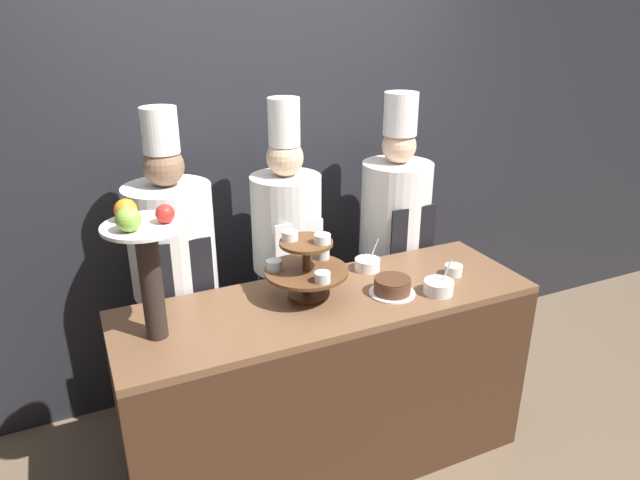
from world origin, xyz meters
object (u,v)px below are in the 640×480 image
(cup_white, at_px, (453,270))
(fruit_pedestal, at_px, (146,254))
(serving_bowl_far, at_px, (367,264))
(chef_left, at_px, (175,272))
(tiered_stand, at_px, (306,265))
(chef_center_right, at_px, (394,234))
(cake_round, at_px, (392,287))
(serving_bowl_near, at_px, (439,287))
(chef_center_left, at_px, (287,252))

(cup_white, bearing_deg, fruit_pedestal, 178.71)
(serving_bowl_far, relative_size, chef_left, 0.09)
(tiered_stand, xyz_separation_m, chef_center_right, (0.77, 0.48, -0.15))
(cake_round, bearing_deg, tiered_stand, 159.40)
(serving_bowl_near, relative_size, serving_bowl_far, 1.02)
(serving_bowl_far, bearing_deg, tiered_stand, -160.88)
(serving_bowl_near, bearing_deg, cake_round, 156.96)
(cup_white, relative_size, serving_bowl_near, 0.53)
(serving_bowl_near, xyz_separation_m, chef_left, (-1.07, 0.71, -0.02))
(cake_round, relative_size, serving_bowl_far, 1.33)
(chef_left, relative_size, chef_center_left, 1.00)
(fruit_pedestal, xyz_separation_m, cup_white, (1.44, -0.03, -0.34))
(fruit_pedestal, relative_size, cup_white, 6.62)
(tiered_stand, height_order, serving_bowl_far, tiered_stand)
(chef_center_left, bearing_deg, chef_left, -179.99)
(chef_left, bearing_deg, chef_center_left, 0.01)
(cup_white, distance_m, chef_left, 1.38)
(chef_center_right, bearing_deg, serving_bowl_far, -137.17)
(fruit_pedestal, distance_m, cake_round, 1.11)
(tiered_stand, distance_m, chef_center_right, 0.92)
(serving_bowl_near, bearing_deg, chef_left, 146.64)
(serving_bowl_far, height_order, chef_center_right, chef_center_right)
(chef_left, bearing_deg, cake_round, -35.43)
(fruit_pedestal, height_order, chef_center_right, chef_center_right)
(tiered_stand, xyz_separation_m, cake_round, (0.37, -0.14, -0.12))
(chef_center_left, height_order, chef_center_right, chef_center_left)
(cake_round, xyz_separation_m, chef_left, (-0.87, 0.62, -0.02))
(cake_round, height_order, serving_bowl_near, serving_bowl_near)
(tiered_stand, distance_m, cup_white, 0.77)
(serving_bowl_far, bearing_deg, chef_left, 158.91)
(fruit_pedestal, bearing_deg, serving_bowl_near, -7.36)
(fruit_pedestal, bearing_deg, cake_round, -4.22)
(serving_bowl_near, distance_m, chef_center_right, 0.73)
(tiered_stand, relative_size, serving_bowl_far, 2.37)
(tiered_stand, distance_m, cake_round, 0.42)
(tiered_stand, bearing_deg, serving_bowl_far, 19.12)
(cake_round, relative_size, serving_bowl_near, 1.31)
(cake_round, bearing_deg, chef_center_left, 113.93)
(fruit_pedestal, distance_m, serving_bowl_near, 1.31)
(cup_white, height_order, chef_center_left, chef_center_left)
(serving_bowl_near, distance_m, serving_bowl_far, 0.40)
(tiered_stand, height_order, chef_center_right, chef_center_right)
(cup_white, bearing_deg, cake_round, -173.18)
(tiered_stand, relative_size, chef_center_left, 0.22)
(chef_left, xyz_separation_m, chef_center_left, (0.60, 0.00, 0.00))
(cake_round, bearing_deg, chef_center_right, 57.54)
(cup_white, bearing_deg, chef_center_right, 88.58)
(cup_white, relative_size, chef_center_left, 0.05)
(fruit_pedestal, bearing_deg, tiered_stand, 5.08)
(tiered_stand, relative_size, serving_bowl_near, 2.33)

